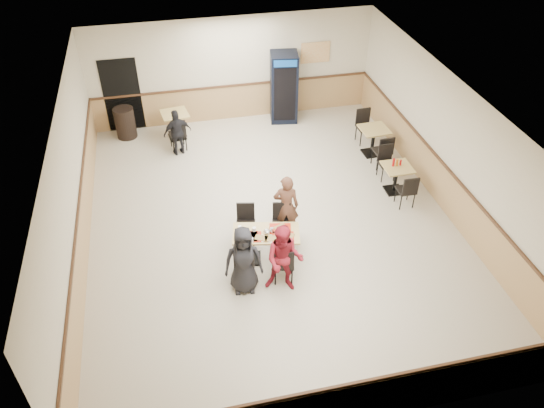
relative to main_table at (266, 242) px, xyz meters
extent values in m
plane|color=beige|center=(0.36, 1.15, -0.47)|extent=(10.00, 10.00, 0.00)
plane|color=silver|center=(0.36, 1.15, 2.53)|extent=(10.00, 10.00, 0.00)
plane|color=beige|center=(0.36, 6.15, 1.03)|extent=(8.00, 0.00, 8.00)
plane|color=beige|center=(0.36, -3.85, 1.03)|extent=(8.00, 0.00, 8.00)
plane|color=beige|center=(-3.64, 1.15, 1.03)|extent=(0.00, 10.00, 10.00)
plane|color=beige|center=(4.36, 1.15, 1.03)|extent=(0.00, 10.00, 10.00)
cube|color=tan|center=(0.36, 6.14, 0.03)|extent=(7.98, 0.03, 1.00)
cube|color=tan|center=(4.35, 1.15, 0.03)|extent=(0.03, 9.98, 1.00)
cube|color=#472B19|center=(0.36, 6.12, 0.56)|extent=(7.98, 0.04, 0.06)
cube|color=black|center=(-2.74, 6.13, 0.58)|extent=(1.00, 0.02, 2.10)
cube|color=orange|center=(2.76, 6.12, 1.33)|extent=(0.85, 0.02, 0.60)
cube|color=black|center=(-0.33, 0.07, -0.46)|extent=(0.51, 0.51, 0.04)
cylinder|color=black|center=(-0.33, 0.07, -0.11)|extent=(0.09, 0.09, 0.65)
cube|color=tan|center=(-0.33, 0.07, 0.22)|extent=(0.79, 0.79, 0.04)
cube|color=black|center=(0.33, -0.07, -0.46)|extent=(0.51, 0.51, 0.04)
cylinder|color=black|center=(0.33, -0.07, -0.11)|extent=(0.09, 0.09, 0.65)
cube|color=tan|center=(0.33, -0.07, 0.22)|extent=(0.79, 0.79, 0.04)
imported|color=black|center=(-0.58, -0.70, 0.27)|extent=(0.77, 0.55, 1.49)
imported|color=maroon|center=(0.16, -0.86, 0.28)|extent=(0.88, 0.78, 1.51)
imported|color=brown|center=(0.58, 0.70, 0.27)|extent=(0.61, 0.47, 1.50)
imported|color=black|center=(-1.40, 4.50, 0.16)|extent=(0.80, 0.49, 1.27)
cube|color=red|center=(0.30, -0.21, 0.25)|extent=(0.48, 0.39, 0.02)
cube|color=red|center=(-0.40, -0.03, 0.25)|extent=(0.48, 0.39, 0.02)
cube|color=red|center=(0.30, 0.05, 0.25)|extent=(0.48, 0.39, 0.02)
cube|color=red|center=(-0.33, -0.06, 0.25)|extent=(0.48, 0.39, 0.02)
cylinder|color=white|center=(-0.44, -0.02, 0.24)|extent=(0.22, 0.22, 0.01)
cube|color=#C27C4B|center=(-0.44, -0.02, 0.26)|extent=(0.27, 0.20, 0.02)
cylinder|color=white|center=(0.31, 0.08, 0.24)|extent=(0.22, 0.22, 0.01)
cube|color=#C27C4B|center=(0.31, 0.08, 0.26)|extent=(0.29, 0.25, 0.02)
cylinder|color=white|center=(-0.13, -0.15, 0.24)|extent=(0.22, 0.22, 0.01)
cube|color=#C27C4B|center=(-0.13, -0.15, 0.26)|extent=(0.29, 0.26, 0.02)
cylinder|color=white|center=(0.05, -0.21, 0.24)|extent=(0.22, 0.22, 0.01)
cube|color=#C27C4B|center=(0.05, -0.21, 0.26)|extent=(0.26, 0.19, 0.02)
cylinder|color=white|center=(0.40, -0.18, 0.24)|extent=(0.22, 0.22, 0.01)
cube|color=#C27C4B|center=(0.40, -0.18, 0.26)|extent=(0.29, 0.28, 0.02)
cylinder|color=white|center=(-0.49, 0.20, 0.29)|extent=(0.08, 0.08, 0.10)
cylinder|color=white|center=(-0.33, -0.20, 0.29)|extent=(0.08, 0.08, 0.10)
cylinder|color=white|center=(-0.51, -0.14, 0.29)|extent=(0.08, 0.08, 0.10)
cylinder|color=white|center=(-0.22, 0.10, 0.29)|extent=(0.08, 0.08, 0.10)
cylinder|color=silver|center=(0.11, -0.02, 0.30)|extent=(0.07, 0.07, 0.12)
ellipsoid|color=silver|center=(0.01, -0.02, 0.29)|extent=(0.14, 0.14, 0.10)
cube|color=black|center=(3.52, 1.65, -0.46)|extent=(0.43, 0.43, 0.04)
cylinder|color=black|center=(3.52, 1.65, -0.12)|extent=(0.08, 0.08, 0.64)
cube|color=tan|center=(3.52, 1.65, 0.21)|extent=(0.66, 0.66, 0.04)
cube|color=black|center=(3.61, 3.36, -0.45)|extent=(0.48, 0.48, 0.04)
cylinder|color=black|center=(3.61, 3.36, -0.09)|extent=(0.09, 0.09, 0.69)
cube|color=tan|center=(3.61, 3.36, 0.26)|extent=(0.74, 0.74, 0.04)
cylinder|color=#A80C0D|center=(3.42, 1.70, 0.33)|extent=(0.06, 0.06, 0.20)
cylinder|color=#C3721A|center=(3.51, 1.70, 0.31)|extent=(0.06, 0.06, 0.17)
cylinder|color=#A80C0D|center=(3.60, 1.70, 0.30)|extent=(0.05, 0.05, 0.14)
cube|color=black|center=(-1.40, 5.35, -0.45)|extent=(0.51, 0.51, 0.04)
cylinder|color=black|center=(-1.40, 5.35, -0.09)|extent=(0.09, 0.09, 0.68)
cube|color=tan|center=(-1.40, 5.35, 0.26)|extent=(0.80, 0.80, 0.04)
cube|color=black|center=(1.76, 5.75, 0.53)|extent=(0.86, 0.85, 2.00)
cube|color=black|center=(1.70, 5.38, 0.47)|extent=(0.61, 0.11, 1.58)
cube|color=#0D4396|center=(1.70, 5.37, 1.40)|extent=(0.63, 0.12, 0.19)
cylinder|color=black|center=(-2.76, 5.70, -0.04)|extent=(0.55, 0.55, 0.87)
camera|label=1|loc=(-1.64, -7.81, 7.17)|focal=35.00mm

